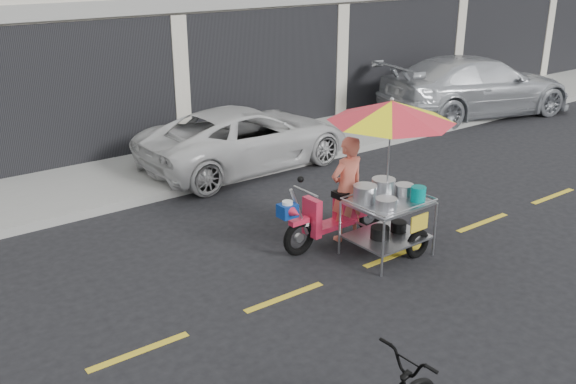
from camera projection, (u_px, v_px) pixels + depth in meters
ground at (395, 256)px, 9.33m from camera, size 90.00×90.00×0.00m
sidewalk at (207, 158)px, 13.44m from camera, size 45.00×3.00×0.15m
centerline at (395, 255)px, 9.33m from camera, size 42.00×0.10×0.01m
white_pickup at (246, 137)px, 12.91m from camera, size 4.51×2.22×1.23m
silver_pickup at (476, 86)px, 16.85m from camera, size 5.72×3.26×1.56m
food_vendor_rig at (373, 155)px, 9.07m from camera, size 2.31×1.82×2.32m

